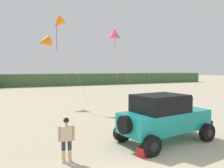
% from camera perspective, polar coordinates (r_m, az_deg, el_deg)
% --- Properties ---
extents(dune_ridge, '(90.00, 8.05, 2.52)m').
position_cam_1_polar(dune_ridge, '(49.83, -21.60, 1.00)').
color(dune_ridge, '#426038').
rests_on(dune_ridge, ground_plane).
extents(jeep, '(4.97, 2.87, 2.26)m').
position_cam_1_polar(jeep, '(10.72, 13.33, -8.24)').
color(jeep, teal).
rests_on(jeep, ground_plane).
extents(person_watching, '(0.61, 0.37, 1.67)m').
position_cam_1_polar(person_watching, '(8.45, -11.74, -13.36)').
color(person_watching, '#DBB28E').
rests_on(person_watching, ground_plane).
extents(cooler_box, '(0.64, 0.50, 0.38)m').
position_cam_1_polar(cooler_box, '(9.16, 8.44, -16.87)').
color(cooler_box, '#B21E23').
rests_on(cooler_box, ground_plane).
extents(kite_pink_ribbon, '(3.34, 5.29, 6.76)m').
position_cam_1_polar(kite_pink_ribbon, '(22.11, -17.22, 10.35)').
color(kite_pink_ribbon, orange).
rests_on(kite_pink_ribbon, ground_plane).
extents(kite_white_parafoil, '(2.08, 5.99, 8.20)m').
position_cam_1_polar(kite_white_parafoil, '(20.48, -13.78, 15.10)').
color(kite_white_parafoil, orange).
rests_on(kite_white_parafoil, ground_plane).
extents(kite_yellow_diamond, '(1.43, 3.27, 7.44)m').
position_cam_1_polar(kite_yellow_diamond, '(21.74, 1.04, 12.35)').
color(kite_yellow_diamond, '#E04C93').
rests_on(kite_yellow_diamond, ground_plane).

